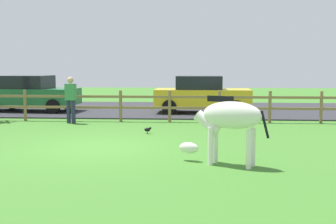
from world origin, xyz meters
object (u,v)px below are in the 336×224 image
object	(u,v)px
crow_on_grass	(148,129)
parked_car_green	(31,93)
visitor_near_fence	(71,98)
parked_car_yellow	(202,94)
zebra	(228,120)

from	to	relation	value
crow_on_grass	parked_car_green	xyz separation A→B (m)	(-5.83, 5.68, 0.72)
crow_on_grass	parked_car_green	distance (m)	8.17
parked_car_green	visitor_near_fence	xyz separation A→B (m)	(2.84, -3.51, 0.06)
parked_car_green	visitor_near_fence	world-z (taller)	visitor_near_fence
parked_car_green	parked_car_yellow	xyz separation A→B (m)	(7.49, -0.14, 0.00)
visitor_near_fence	parked_car_yellow	bearing A→B (deg)	36.01
parked_car_green	zebra	bearing A→B (deg)	-50.60
crow_on_grass	parked_car_green	size ratio (longest dim) A/B	0.05
crow_on_grass	visitor_near_fence	distance (m)	3.77
zebra	crow_on_grass	bearing A→B (deg)	117.90
zebra	crow_on_grass	distance (m)	4.56
visitor_near_fence	crow_on_grass	bearing A→B (deg)	-36.05
parked_car_green	visitor_near_fence	size ratio (longest dim) A/B	2.51
crow_on_grass	visitor_near_fence	world-z (taller)	visitor_near_fence
zebra	parked_car_green	size ratio (longest dim) A/B	0.44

